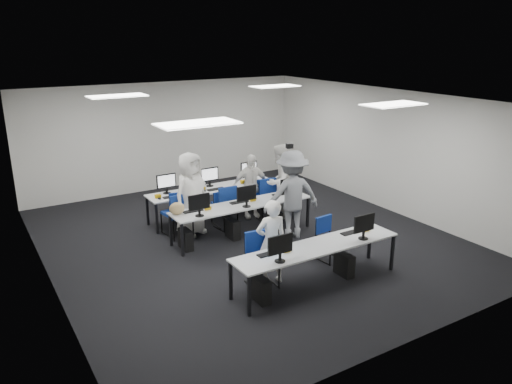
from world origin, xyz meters
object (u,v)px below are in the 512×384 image
student_1 (279,181)px  photographer (292,195)px  desk_mid (242,206)px  chair_1 (329,246)px  chair_7 (264,202)px  chair_6 (225,212)px  student_0 (271,242)px  desk_front (317,248)px  student_2 (191,194)px  student_3 (251,186)px  chair_5 (175,221)px  chair_3 (225,217)px  chair_2 (182,223)px  chair_4 (266,207)px  chair_0 (262,269)px

student_1 → photographer: (-0.48, -1.18, 0.07)m
desk_mid → chair_1: 2.14m
photographer → chair_7: bearing=-88.3°
chair_1 → student_1: student_1 is taller
chair_6 → student_0: student_0 is taller
desk_front → chair_1: 1.16m
desk_mid → chair_1: chair_1 is taller
student_2 → student_3: 1.68m
chair_5 → student_1: 2.64m
desk_mid → chair_3: 0.74m
desk_front → student_1: size_ratio=1.79×
chair_3 → chair_2: bearing=168.9°
chair_4 → student_3: bearing=137.6°
desk_mid → photographer: bearing=-34.4°
desk_mid → chair_2: (-1.14, 0.68, -0.38)m
chair_4 → student_2: 2.00m
desk_front → chair_4: 3.43m
student_1 → chair_3: bearing=-21.8°
chair_4 → student_1: (0.34, -0.07, 0.60)m
student_0 → student_3: bearing=-104.5°
photographer → chair_2: bearing=-20.7°
chair_7 → student_1: (0.20, -0.36, 0.59)m
chair_0 → chair_2: chair_0 is taller
chair_6 → student_1: 1.51m
desk_mid → chair_1: bearing=-66.3°
student_2 → student_3: size_ratio=1.19×
student_1 → desk_mid: bearing=2.3°
chair_3 → student_1: size_ratio=0.47×
student_1 → chair_5: bearing=-27.6°
student_1 → student_3: (-0.58, 0.36, -0.12)m
chair_0 → student_0: size_ratio=0.62×
desk_mid → student_1: bearing=23.2°
chair_2 → chair_6: 1.13m
desk_front → student_0: 0.80m
chair_2 → photographer: bearing=-18.0°
student_0 → chair_7: bearing=-110.1°
student_2 → chair_4: bearing=-22.8°
chair_1 → student_3: student_3 is taller
student_3 → photographer: 1.56m
student_0 → chair_0: bearing=12.5°
chair_6 → student_0: 3.03m
desk_mid → student_2: bearing=141.6°
desk_mid → student_0: (-0.64, -2.13, 0.09)m
chair_6 → student_2: (-0.87, -0.11, 0.62)m
desk_mid → photographer: (0.88, -0.60, 0.28)m
student_3 → chair_0: bearing=-103.8°
chair_0 → student_0: 0.51m
chair_2 → student_0: bearing=-65.5°
desk_front → student_3: 3.63m
student_1 → student_3: 0.70m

